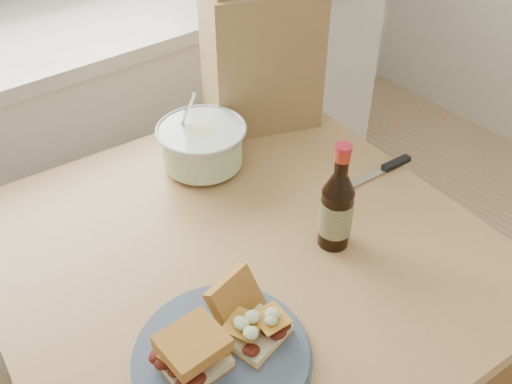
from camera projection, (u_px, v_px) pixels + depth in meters
cabinet_run at (63, 160)px, 1.91m from camera, size 2.50×0.64×0.94m
dining_table at (241, 284)px, 1.23m from camera, size 1.01×1.01×0.78m
plate at (222, 355)px, 0.95m from camera, size 0.29×0.29×0.02m
sandwich_left at (193, 352)px, 0.90m from camera, size 0.10×0.09×0.07m
sandwich_right at (248, 318)px, 0.96m from camera, size 0.12×0.15×0.08m
coleslaw_bowl at (202, 147)px, 1.33m from camera, size 0.21×0.21×0.21m
beer_bottle at (337, 209)px, 1.11m from camera, size 0.07×0.07×0.24m
knife at (388, 167)px, 1.35m from camera, size 0.20×0.03×0.01m
paper_bag at (262, 56)px, 1.42m from camera, size 0.32×0.26×0.36m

